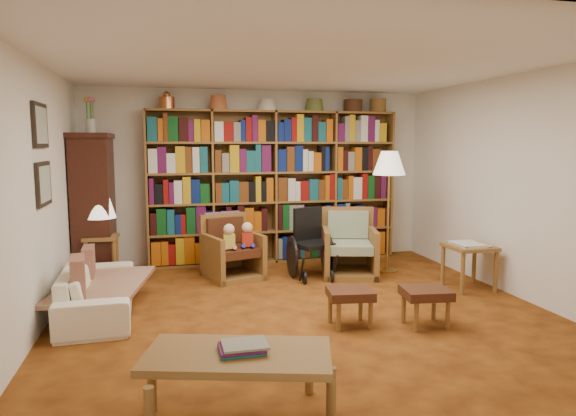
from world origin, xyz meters
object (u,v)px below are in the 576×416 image
object	(u,v)px
sofa	(98,290)
coffee_table	(238,360)
side_table_lamp	(102,248)
floor_lamp	(389,168)
wheelchair	(310,246)
footstool_b	(426,295)
armchair_sage	(347,249)
armchair_leather	(232,251)
side_table_papers	(469,252)
footstool_a	(350,296)

from	to	relation	value
sofa	coffee_table	bearing A→B (deg)	-157.15
side_table_lamp	floor_lamp	xyz separation A→B (m)	(3.70, -0.35, 0.98)
wheelchair	coffee_table	distance (m)	3.59
side_table_lamp	coffee_table	xyz separation A→B (m)	(1.20, -3.64, -0.04)
side_table_lamp	footstool_b	bearing A→B (deg)	-36.86
wheelchair	coffee_table	size ratio (longest dim) A/B	0.71
armchair_sage	floor_lamp	bearing A→B (deg)	-2.74
side_table_lamp	armchair_sage	distance (m)	3.15
armchair_leather	side_table_papers	xyz separation A→B (m)	(2.68, -1.22, 0.10)
floor_lamp	footstool_b	xyz separation A→B (m)	(-0.52, -2.03, -1.11)
sofa	wheelchair	world-z (taller)	wheelchair
footstool_b	coffee_table	bearing A→B (deg)	-147.35
armchair_leather	side_table_papers	bearing A→B (deg)	-24.52
armchair_leather	side_table_papers	distance (m)	2.95
side_table_lamp	side_table_papers	bearing A→B (deg)	-17.37
floor_lamp	side_table_papers	bearing A→B (deg)	-58.63
floor_lamp	footstool_a	xyz separation A→B (m)	(-1.22, -1.85, -1.12)
wheelchair	side_table_papers	distance (m)	1.96
side_table_lamp	sofa	bearing A→B (deg)	-85.47
coffee_table	sofa	bearing A→B (deg)	114.89
side_table_papers	coffee_table	world-z (taller)	side_table_papers
floor_lamp	footstool_a	world-z (taller)	floor_lamp
wheelchair	footstool_a	size ratio (longest dim) A/B	1.94
sofa	coffee_table	xyz separation A→B (m)	(1.10, -2.38, 0.15)
side_table_papers	floor_lamp	bearing A→B (deg)	121.37
side_table_papers	footstool_a	xyz separation A→B (m)	(-1.82, -0.86, -0.15)
side_table_lamp	side_table_papers	world-z (taller)	side_table_lamp
side_table_lamp	footstool_a	size ratio (longest dim) A/B	1.27
armchair_leather	footstool_b	size ratio (longest dim) A/B	1.82
armchair_leather	footstool_a	size ratio (longest dim) A/B	1.85
sofa	floor_lamp	world-z (taller)	floor_lamp
armchair_leather	footstool_b	bearing A→B (deg)	-55.44
footstool_a	footstool_b	xyz separation A→B (m)	(0.70, -0.17, 0.01)
armchair_leather	footstool_a	xyz separation A→B (m)	(0.86, -2.08, -0.05)
armchair_leather	footstool_b	distance (m)	2.74
sofa	coffee_table	world-z (taller)	coffee_table
sofa	armchair_sage	world-z (taller)	armchair_sage
armchair_sage	wheelchair	size ratio (longest dim) A/B	0.99
footstool_a	coffee_table	bearing A→B (deg)	-131.56
wheelchair	side_table_papers	xyz separation A→B (m)	(1.68, -1.01, 0.04)
side_table_papers	footstool_a	distance (m)	2.02
armchair_leather	wheelchair	world-z (taller)	wheelchair
armchair_sage	coffee_table	size ratio (longest dim) A/B	0.71
armchair_sage	footstool_a	distance (m)	1.99
floor_lamp	footstool_b	distance (m)	2.37
wheelchair	floor_lamp	world-z (taller)	floor_lamp
coffee_table	footstool_a	bearing A→B (deg)	48.44
armchair_sage	floor_lamp	size ratio (longest dim) A/B	0.55
armchair_leather	floor_lamp	size ratio (longest dim) A/B	0.52
armchair_sage	footstool_a	world-z (taller)	armchair_sage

